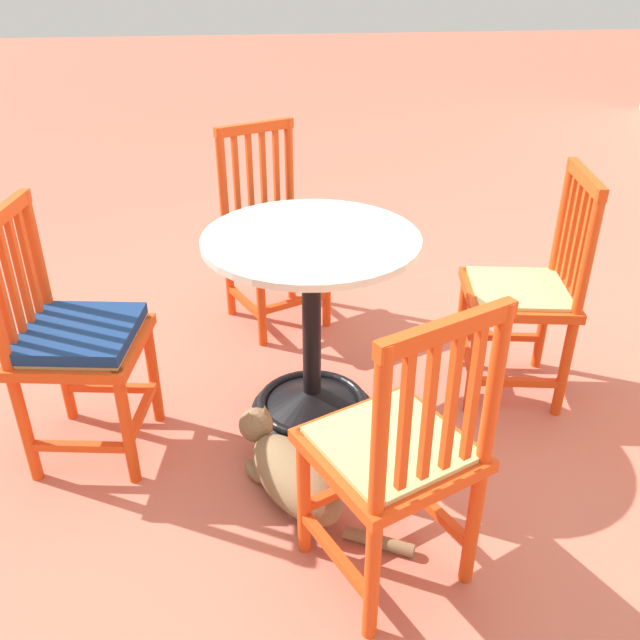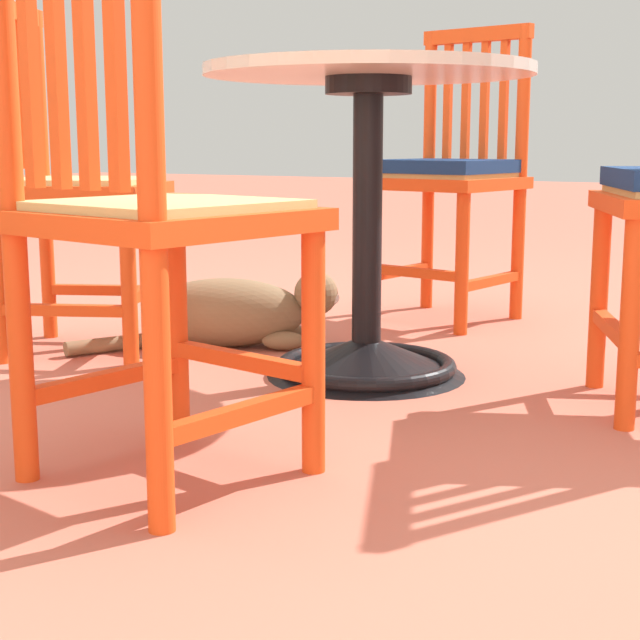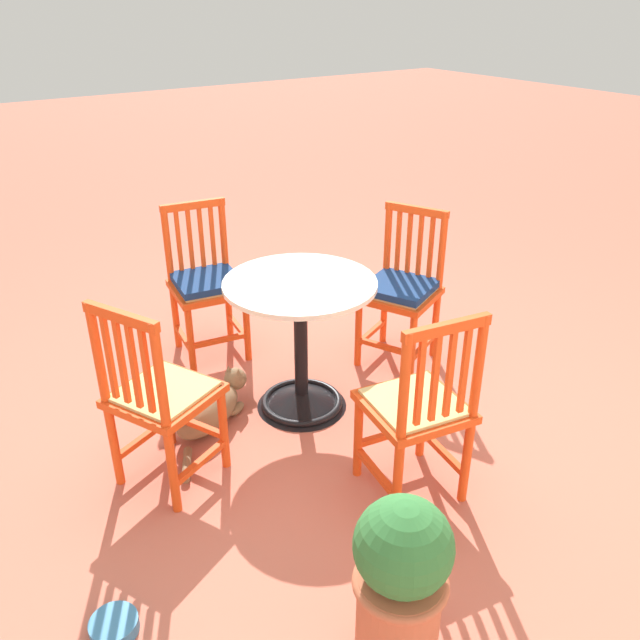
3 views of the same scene
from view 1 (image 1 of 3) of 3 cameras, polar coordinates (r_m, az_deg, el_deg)
name	(u,v)px [view 1 (image 1 of 3)]	position (r m, az deg, el deg)	size (l,w,h in m)	color
ground_plane	(331,417)	(2.66, 0.96, -8.16)	(24.00, 24.00, 0.00)	#BC604C
cafe_table	(312,347)	(2.54, -0.69, -2.24)	(0.76, 0.76, 0.73)	black
orange_chair_at_corner	(75,342)	(2.41, -19.88, -1.71)	(0.46, 0.46, 0.91)	#D64214
orange_chair_facing_out	(397,456)	(1.83, 6.46, -11.26)	(0.53, 0.53, 0.91)	#D64214
orange_chair_tucked_in	(526,294)	(2.71, 16.90, 2.13)	(0.46, 0.46, 0.91)	#D64214
orange_chair_by_planter	(273,232)	(3.14, -3.93, 7.39)	(0.53, 0.53, 0.91)	#D64214
tabby_cat	(290,471)	(2.28, -2.57, -12.57)	(0.58, 0.53, 0.23)	brown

